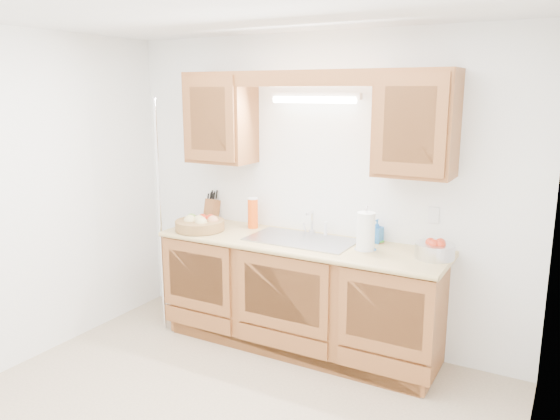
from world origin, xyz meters
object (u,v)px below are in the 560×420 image
Objects in this scene: knife_block at (212,209)px; apple_bowl at (435,250)px; paper_towel at (366,232)px; fruit_basket at (200,224)px.

knife_block is 0.84× the size of apple_bowl.
knife_block is 0.84× the size of paper_towel.
knife_block is 1.57m from paper_towel.
fruit_basket is at bearing -70.33° from knife_block.
paper_towel reaches higher than knife_block.
paper_towel is at bearing -9.57° from knife_block.
paper_towel is at bearing 4.37° from fruit_basket.
knife_block is at bearing 171.25° from paper_towel.
fruit_basket is 1.59× the size of paper_towel.
apple_bowl is (0.49, 0.06, -0.08)m from paper_towel.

